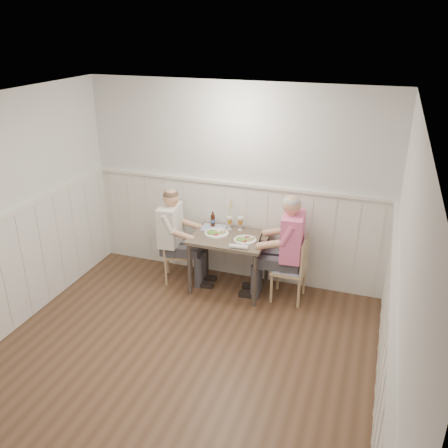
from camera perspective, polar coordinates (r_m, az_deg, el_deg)
name	(u,v)px	position (r m, az deg, el deg)	size (l,w,h in m)	color
ground_plane	(165,378)	(4.95, -7.13, -17.96)	(4.50, 4.50, 0.00)	#4A3120
room_shell	(156,239)	(4.11, -8.17, -1.84)	(4.04, 4.54, 2.60)	silver
wainscot	(190,284)	(5.05, -4.11, -7.24)	(4.00, 4.49, 1.34)	white
dining_table	(229,243)	(6.00, 0.63, -2.34)	(0.95, 0.70, 0.75)	brown
chair_right	(293,267)	(5.92, 8.33, -5.10)	(0.40, 0.40, 0.85)	gray
chair_left	(174,250)	(6.35, -5.98, -3.09)	(0.49, 0.49, 0.81)	gray
man_in_pink	(288,256)	(5.87, 7.67, -3.86)	(0.67, 0.47, 1.41)	#3F3F47
diner_cream	(174,243)	(6.27, -6.03, -2.28)	(0.64, 0.44, 1.32)	#3F3F47
plate_man	(244,239)	(5.83, 2.46, -1.84)	(0.28, 0.28, 0.07)	white
plate_diner	(215,232)	(6.01, -1.06, -1.02)	(0.31, 0.31, 0.08)	white
beer_glass_a	(240,221)	(6.09, 1.99, 0.31)	(0.07, 0.07, 0.18)	silver
beer_glass_b	(230,221)	(6.11, 0.68, 0.38)	(0.07, 0.07, 0.18)	silver
beer_bottle	(213,220)	(6.21, -1.36, 0.50)	(0.06, 0.06, 0.21)	black
rolled_napkin	(239,247)	(5.63, 1.78, -2.75)	(0.23, 0.07, 0.05)	white
grass_vase	(229,215)	(6.11, 0.60, 1.08)	(0.05, 0.05, 0.42)	silver
gingham_mat	(214,228)	(6.19, -1.27, -0.45)	(0.33, 0.28, 0.01)	#495DB2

